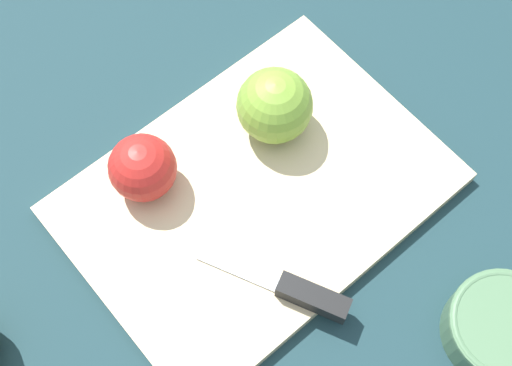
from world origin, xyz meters
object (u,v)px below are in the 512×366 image
at_px(knife, 305,294).
at_px(apple_half_right, 142,168).
at_px(apple_half_left, 275,106).
at_px(bowl, 501,328).

bearing_deg(knife, apple_half_right, -13.51).
bearing_deg(knife, apple_half_left, -57.90).
xyz_separation_m(apple_half_right, bowl, (-0.13, 0.38, -0.03)).
bearing_deg(knife, bowl, -165.94).
bearing_deg(apple_half_left, bowl, 8.84).
distance_m(apple_half_right, knife, 0.22).
distance_m(apple_half_right, bowl, 0.40).
xyz_separation_m(apple_half_left, bowl, (0.02, 0.33, -0.03)).
relative_size(apple_half_left, apple_half_right, 1.15).
xyz_separation_m(apple_half_left, apple_half_right, (0.15, -0.06, -0.01)).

